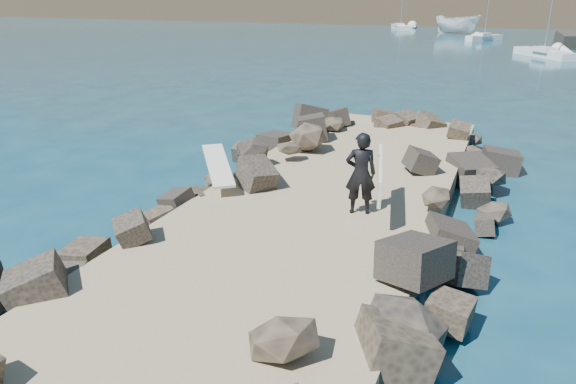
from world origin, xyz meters
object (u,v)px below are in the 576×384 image
surfer_with_board (363,174)px  sailboat_b (484,38)px  surfboard_resting (218,169)px  boat_imported (457,24)px

surfer_with_board → sailboat_b: bearing=91.0°
surfboard_resting → boat_imported: boat_imported is taller
surfboard_resting → surfer_with_board: (4.16, -0.37, 0.56)m
surfboard_resting → sailboat_b: (3.06, 60.85, -0.69)m
surfboard_resting → surfer_with_board: size_ratio=0.96×
sailboat_b → surfer_with_board: bearing=-89.0°
boat_imported → sailboat_b: bearing=-134.1°
boat_imported → surfboard_resting: bearing=-155.7°
surfer_with_board → sailboat_b: sailboat_b is taller
sailboat_b → surfboard_resting: bearing=-92.9°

